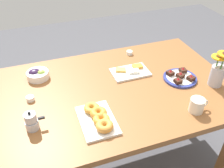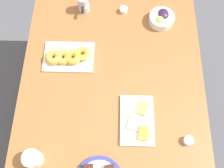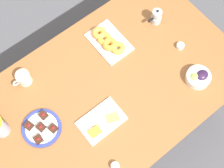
{
  "view_description": "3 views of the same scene",
  "coord_description": "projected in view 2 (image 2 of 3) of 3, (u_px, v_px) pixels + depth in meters",
  "views": [
    {
      "loc": [
        -0.43,
        -1.21,
        1.73
      ],
      "look_at": [
        0.0,
        0.0,
        0.78
      ],
      "focal_mm": 40.0,
      "sensor_mm": 36.0,
      "label": 1
    },
    {
      "loc": [
        0.51,
        0.01,
        1.98
      ],
      "look_at": [
        0.0,
        0.0,
        0.78
      ],
      "focal_mm": 40.0,
      "sensor_mm": 36.0,
      "label": 2
    },
    {
      "loc": [
        0.43,
        0.54,
        2.49
      ],
      "look_at": [
        0.0,
        0.0,
        0.78
      ],
      "focal_mm": 50.0,
      "sensor_mm": 36.0,
      "label": 3
    }
  ],
  "objects": [
    {
      "name": "jam_cup_honey",
      "position": [
        124.0,
        10.0,
        1.53
      ],
      "size": [
        0.05,
        0.05,
        0.03
      ],
      "color": "white",
      "rests_on": "dining_table"
    },
    {
      "name": "croissant_platter",
      "position": [
        68.0,
        57.0,
        1.39
      ],
      "size": [
        0.19,
        0.28,
        0.05
      ],
      "color": "white",
      "rests_on": "dining_table"
    },
    {
      "name": "coffee_mug",
      "position": [
        33.0,
        159.0,
        1.16
      ],
      "size": [
        0.12,
        0.08,
        0.09
      ],
      "color": "silver",
      "rests_on": "dining_table"
    },
    {
      "name": "ground_plane",
      "position": [
        112.0,
        121.0,
        2.03
      ],
      "size": [
        6.0,
        6.0,
        0.0
      ],
      "primitive_type": "plane",
      "color": "#4C4C51"
    },
    {
      "name": "jam_cup_berry",
      "position": [
        188.0,
        141.0,
        1.22
      ],
      "size": [
        0.05,
        0.05,
        0.03
      ],
      "color": "white",
      "rests_on": "dining_table"
    },
    {
      "name": "moka_pot",
      "position": [
        83.0,
        4.0,
        1.5
      ],
      "size": [
        0.11,
        0.07,
        0.12
      ],
      "color": "#B7B7BC",
      "rests_on": "dining_table"
    },
    {
      "name": "cheese_platter",
      "position": [
        138.0,
        121.0,
        1.26
      ],
      "size": [
        0.26,
        0.17,
        0.03
      ],
      "color": "white",
      "rests_on": "dining_table"
    },
    {
      "name": "dining_table",
      "position": [
        112.0,
        93.0,
        1.42
      ],
      "size": [
        1.6,
        1.0,
        0.74
      ],
      "color": "brown",
      "rests_on": "ground_plane"
    },
    {
      "name": "grape_bowl",
      "position": [
        162.0,
        18.0,
        1.49
      ],
      "size": [
        0.15,
        0.15,
        0.07
      ],
      "color": "white",
      "rests_on": "dining_table"
    }
  ]
}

